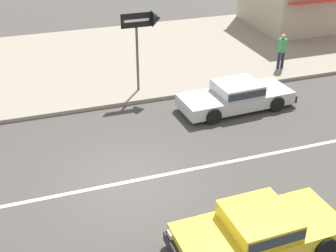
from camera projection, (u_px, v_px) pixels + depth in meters
The scene contains 7 objects.
ground_plane at pixel (128, 182), 13.87m from camera, with size 160.00×160.00×0.00m, color #423F3D.
lane_centre_stripe at pixel (128, 182), 13.86m from camera, with size 50.40×0.14×0.01m, color silver.
kerb_strip at pixel (74, 64), 22.09m from camera, with size 68.00×10.00×0.15m, color gray.
sedan_yellow_0 at pixel (258, 230), 11.22m from camera, with size 4.25×2.01×1.06m.
sedan_silver_1 at pixel (237, 96), 17.89m from camera, with size 4.54×1.94×1.06m.
arrow_signboard at pixel (150, 24), 18.09m from camera, with size 1.59×0.62×3.24m.
pedestrian_near_clock at pixel (282, 49), 20.93m from camera, with size 0.34×0.34×1.60m.
Camera 1 is at (-2.58, -11.11, 8.14)m, focal length 50.00 mm.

